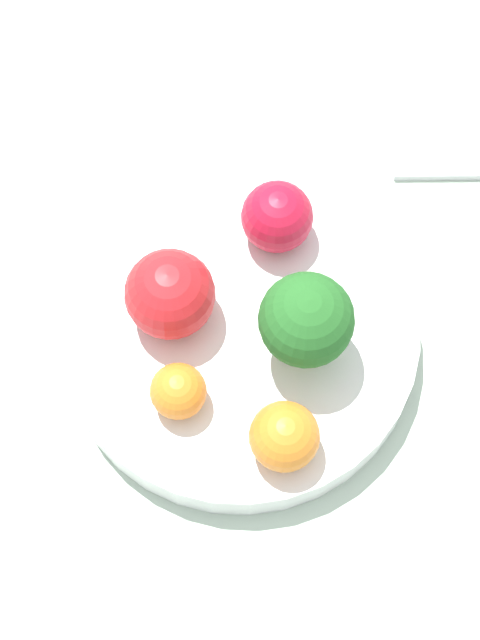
% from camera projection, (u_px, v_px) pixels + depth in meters
% --- Properties ---
extents(ground_plane, '(6.00, 6.00, 0.00)m').
position_uv_depth(ground_plane, '(240.00, 354.00, 0.72)').
color(ground_plane, gray).
extents(table_surface, '(1.20, 1.20, 0.02)m').
position_uv_depth(table_surface, '(240.00, 349.00, 0.72)').
color(table_surface, '#B2C6B2').
rests_on(table_surface, ground_plane).
extents(bowl, '(0.23, 0.23, 0.03)m').
position_uv_depth(bowl, '(240.00, 335.00, 0.69)').
color(bowl, white).
rests_on(bowl, table_surface).
extents(broccoli, '(0.06, 0.06, 0.07)m').
position_uv_depth(broccoli, '(305.00, 324.00, 0.63)').
color(broccoli, '#8CB76B').
rests_on(broccoli, bowl).
extents(apple_red, '(0.05, 0.05, 0.05)m').
position_uv_depth(apple_red, '(284.00, 219.00, 0.68)').
color(apple_red, '#B7142D').
rests_on(apple_red, bowl).
extents(apple_green, '(0.06, 0.06, 0.06)m').
position_uv_depth(apple_green, '(170.00, 294.00, 0.66)').
color(apple_green, red).
rests_on(apple_green, bowl).
extents(orange_front, '(0.04, 0.04, 0.04)m').
position_uv_depth(orange_front, '(284.00, 436.00, 0.63)').
color(orange_front, orange).
rests_on(orange_front, bowl).
extents(orange_back, '(0.03, 0.03, 0.03)m').
position_uv_depth(orange_back, '(178.00, 391.00, 0.64)').
color(orange_back, orange).
rests_on(orange_back, bowl).
extents(spoon, '(0.09, 0.05, 0.01)m').
position_uv_depth(spoon, '(456.00, 168.00, 0.75)').
color(spoon, silver).
rests_on(spoon, table_surface).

